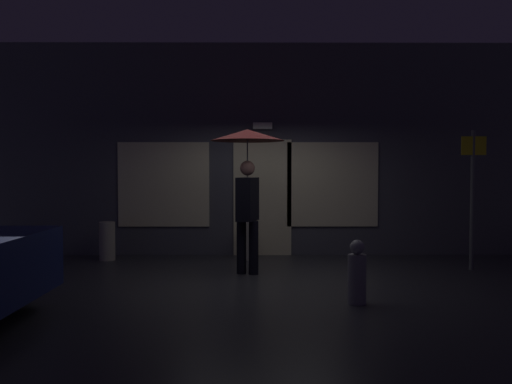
% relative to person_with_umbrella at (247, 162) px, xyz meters
% --- Properties ---
extents(ground_plane, '(18.00, 18.00, 0.00)m').
position_rel_person_with_umbrella_xyz_m(ground_plane, '(0.26, -0.36, -1.75)').
color(ground_plane, '#2D2D33').
extents(building_facade, '(10.45, 0.48, 4.03)m').
position_rel_person_with_umbrella_xyz_m(building_facade, '(0.26, 1.99, 0.25)').
color(building_facade, '#4C4C56').
rests_on(building_facade, ground).
extents(person_with_umbrella, '(1.15, 1.15, 2.25)m').
position_rel_person_with_umbrella_xyz_m(person_with_umbrella, '(0.00, 0.00, 0.00)').
color(person_with_umbrella, black).
rests_on(person_with_umbrella, ground).
extents(street_sign_post, '(0.40, 0.07, 2.26)m').
position_rel_person_with_umbrella_xyz_m(street_sign_post, '(3.63, 0.32, -0.46)').
color(street_sign_post, '#595B60').
rests_on(street_sign_post, ground).
extents(sidewalk_bollard, '(0.26, 0.26, 0.68)m').
position_rel_person_with_umbrella_xyz_m(sidewalk_bollard, '(-0.04, 1.33, -1.41)').
color(sidewalk_bollard, '#9E998E').
rests_on(sidewalk_bollard, ground).
extents(sidewalk_bollard_2, '(0.28, 0.28, 0.69)m').
position_rel_person_with_umbrella_xyz_m(sidewalk_bollard_2, '(-2.54, 1.26, -1.40)').
color(sidewalk_bollard_2, '#B2A899').
rests_on(sidewalk_bollard_2, ground).
extents(fire_hydrant, '(0.22, 0.22, 0.77)m').
position_rel_person_with_umbrella_xyz_m(fire_hydrant, '(1.34, -1.83, -1.39)').
color(fire_hydrant, gray).
rests_on(fire_hydrant, ground).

